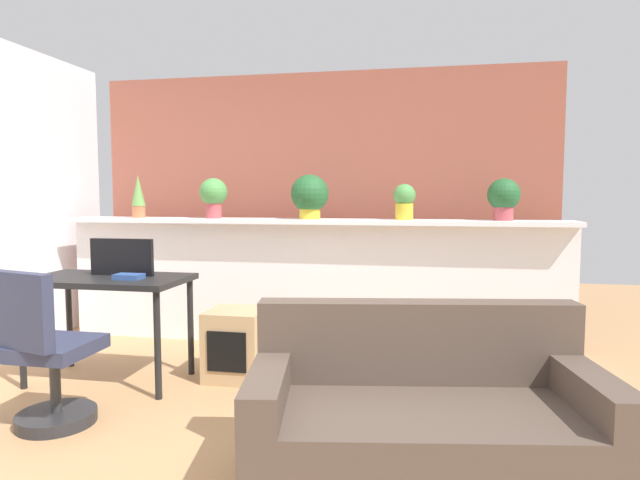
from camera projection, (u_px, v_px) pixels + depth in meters
name	position (u px, v px, depth m)	size (l,w,h in m)	color
ground_plane	(228.00, 446.00, 2.83)	(12.00, 12.00, 0.00)	tan
divider_wall	(308.00, 284.00, 4.74)	(4.44, 0.16, 1.08)	white
plant_shelf	(307.00, 221.00, 4.66)	(4.44, 0.35, 0.04)	white
brick_wall_behind	(321.00, 203.00, 5.27)	(4.44, 0.10, 2.50)	#9E5442
potted_plant_0	(138.00, 196.00, 4.91)	(0.13, 0.13, 0.39)	#C66B42
potted_plant_1	(213.00, 195.00, 4.79)	(0.25, 0.25, 0.36)	#B7474C
potted_plant_2	(310.00, 195.00, 4.63)	(0.33, 0.33, 0.39)	gold
potted_plant_3	(404.00, 200.00, 4.49)	(0.19, 0.19, 0.30)	gold
potted_plant_4	(504.00, 197.00, 4.35)	(0.26, 0.26, 0.34)	#B7474C
desk	(108.00, 289.00, 3.77)	(1.10, 0.60, 0.75)	black
tv_monitor	(122.00, 257.00, 3.82)	(0.47, 0.04, 0.26)	black
office_chair	(45.00, 361.00, 3.02)	(0.49, 0.49, 0.91)	#262628
side_cube_shelf	(236.00, 344.00, 3.86)	(0.40, 0.41, 0.50)	tan
book_on_desk	(129.00, 277.00, 3.65)	(0.19, 0.12, 0.04)	#2D4C8C
couch	(424.00, 425.00, 2.42)	(1.66, 1.00, 0.80)	brown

